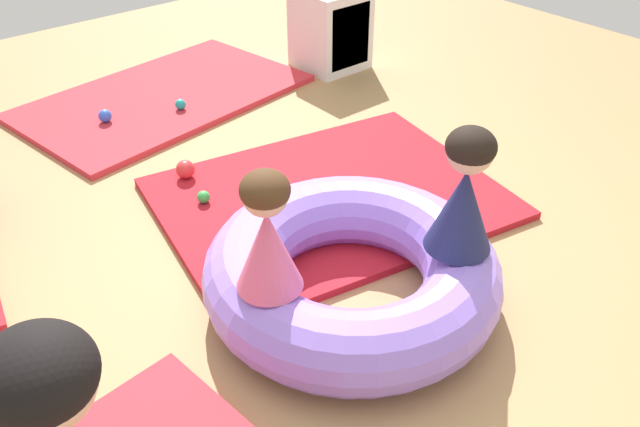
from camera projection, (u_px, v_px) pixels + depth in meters
ground_plane at (313, 296)px, 2.79m from camera, size 8.00×8.00×0.00m
gym_mat_near_right at (330, 198)px, 3.37m from camera, size 1.88×1.57×0.04m
gym_mat_far_right at (164, 97)px, 4.38m from camera, size 1.94×1.34×0.04m
inflatable_cushion at (352, 272)px, 2.68m from camera, size 1.21×1.21×0.31m
child_in_pink at (267, 233)px, 2.24m from camera, size 0.32×0.32×0.47m
child_in_navy at (464, 192)px, 2.42m from camera, size 0.30×0.30×0.51m
play_ball_orange at (342, 191)px, 3.30m from camera, size 0.10×0.10×0.10m
play_ball_blue at (105, 116)px, 4.01m from camera, size 0.08×0.08×0.08m
play_ball_pink at (408, 205)px, 3.22m from camera, size 0.07×0.07×0.07m
play_ball_green at (204, 197)px, 3.29m from camera, size 0.06×0.06×0.06m
play_ball_red at (185, 169)px, 3.47m from camera, size 0.10×0.10×0.10m
play_ball_teal at (180, 104)px, 4.16m from camera, size 0.07×0.07×0.07m
storage_cube at (333, 30)px, 4.69m from camera, size 0.44×0.44×0.56m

